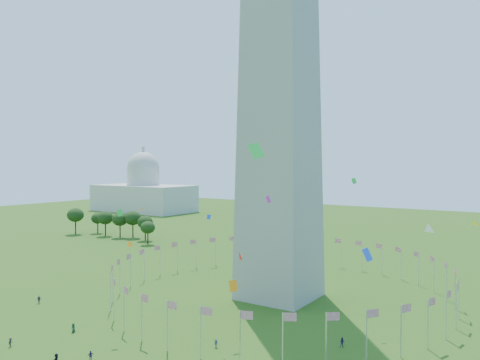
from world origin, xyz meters
name	(u,v)px	position (x,y,z in m)	size (l,w,h in m)	color
flag_ring	(279,279)	(0.00, 50.00, 4.50)	(80.24, 80.24, 9.00)	silver
capitol_building	(143,178)	(-180.00, 180.00, 23.00)	(70.00, 35.00, 46.00)	beige
kites_aloft	(288,245)	(17.32, 21.85, 18.58)	(113.14, 65.72, 30.58)	white
tree_line_west	(114,225)	(-107.06, 90.98, 5.45)	(55.17, 15.51, 11.87)	#254617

